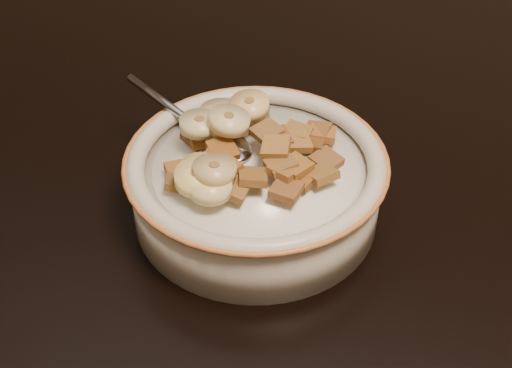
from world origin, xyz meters
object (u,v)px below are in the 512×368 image
(chair, at_px, (227,18))
(spoon, at_px, (226,148))
(table, at_px, (82,143))
(cereal_bowl, at_px, (256,191))

(chair, xyz_separation_m, spoon, (0.31, -0.86, 0.36))
(table, xyz_separation_m, cereal_bowl, (0.19, -0.06, 0.04))
(chair, distance_m, cereal_bowl, 0.99)
(table, height_order, cereal_bowl, cereal_bowl)
(table, relative_size, cereal_bowl, 7.37)
(table, xyz_separation_m, spoon, (0.16, -0.05, 0.07))
(table, relative_size, spoon, 30.70)
(table, bearing_deg, cereal_bowl, -15.62)
(spoon, bearing_deg, table, -84.28)
(chair, height_order, cereal_bowl, chair)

